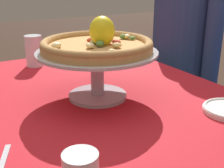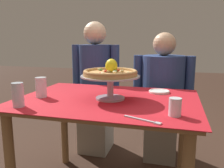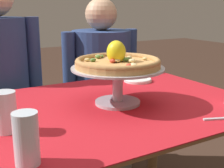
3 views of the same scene
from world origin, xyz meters
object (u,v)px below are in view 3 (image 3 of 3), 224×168
at_px(diner_left, 2,100).
at_px(pizza_stand, 118,78).
at_px(water_glass_side_left, 6,115).
at_px(diner_right, 102,89).
at_px(pizza, 118,62).
at_px(side_plate, 138,80).
at_px(water_glass_front_left, 26,141).

bearing_deg(diner_left, pizza_stand, -63.44).
relative_size(water_glass_side_left, diner_left, 0.11).
distance_m(diner_left, diner_right, 0.63).
relative_size(pizza, diner_left, 0.27).
relative_size(water_glass_side_left, side_plate, 0.90).
relative_size(water_glass_front_left, water_glass_side_left, 1.05).
bearing_deg(side_plate, diner_right, 89.54).
distance_m(water_glass_side_left, diner_left, 0.78).
relative_size(side_plate, diner_right, 0.13).
bearing_deg(pizza, diner_left, 116.64).
distance_m(pizza, water_glass_side_left, 0.48).
relative_size(pizza_stand, water_glass_side_left, 2.83).
bearing_deg(side_plate, diner_left, 147.26).
relative_size(pizza, diner_right, 0.30).
height_order(water_glass_front_left, side_plate, water_glass_front_left).
height_order(diner_left, diner_right, diner_left).
distance_m(water_glass_front_left, water_glass_side_left, 0.24).
bearing_deg(side_plate, water_glass_front_left, -141.96).
xyz_separation_m(water_glass_front_left, side_plate, (0.75, 0.58, -0.05)).
bearing_deg(pizza_stand, diner_right, 66.84).
height_order(pizza_stand, water_glass_side_left, pizza_stand).
distance_m(pizza_stand, diner_right, 0.79).
distance_m(pizza, diner_left, 0.81).
relative_size(pizza_stand, diner_right, 0.33).
xyz_separation_m(side_plate, diner_right, (0.00, 0.41, -0.15)).
bearing_deg(diner_right, water_glass_front_left, -126.90).
bearing_deg(side_plate, pizza, -136.92).
bearing_deg(water_glass_front_left, pizza_stand, 34.28).
bearing_deg(pizza, water_glass_front_left, -145.59).
relative_size(pizza_stand, diner_left, 0.30).
height_order(water_glass_side_left, diner_left, diner_left).
relative_size(water_glass_front_left, side_plate, 0.94).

